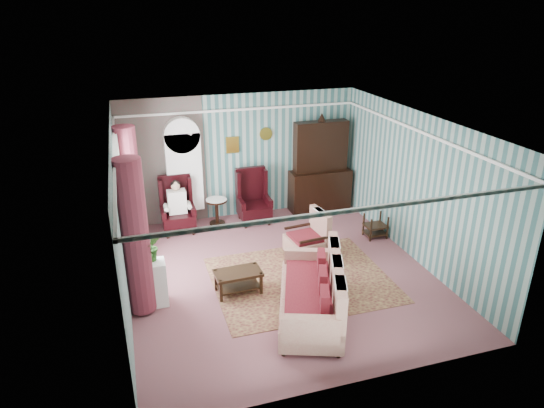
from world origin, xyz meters
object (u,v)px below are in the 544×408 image
object	(u,v)px
dresser_hutch	(321,164)
nest_table	(375,226)
round_side_table	(217,212)
seated_woman	(177,207)
coffee_table	(238,282)
bookcase	(185,178)
floral_armchair	(307,235)
wingback_left	(177,206)
wingback_right	(254,197)
sofa	(310,291)
plant_stand	(150,284)

from	to	relation	value
dresser_hutch	nest_table	distance (m)	2.11
dresser_hutch	round_side_table	distance (m)	2.75
seated_woman	coffee_table	bearing A→B (deg)	-76.19
bookcase	seated_woman	size ratio (longest dim) A/B	1.90
floral_armchair	seated_woman	bearing A→B (deg)	43.11
dresser_hutch	seated_woman	xyz separation A→B (m)	(-3.50, -0.27, -0.59)
wingback_left	wingback_right	size ratio (longest dim) A/B	1.00
round_side_table	floral_armchair	distance (m)	2.55
dresser_hutch	round_side_table	world-z (taller)	dresser_hutch
wingback_left	sofa	xyz separation A→B (m)	(1.63, -3.89, -0.13)
sofa	wingback_right	bearing A→B (deg)	18.29
bookcase	seated_woman	xyz separation A→B (m)	(-0.25, -0.39, -0.53)
coffee_table	nest_table	bearing A→B (deg)	20.71
bookcase	dresser_hutch	xyz separation A→B (m)	(3.25, -0.12, 0.06)
wingback_left	dresser_hutch	bearing A→B (deg)	4.41
bookcase	nest_table	world-z (taller)	bookcase
bookcase	wingback_left	xyz separation A→B (m)	(-0.25, -0.39, -0.50)
dresser_hutch	sofa	distance (m)	4.61
round_side_table	plant_stand	distance (m)	3.36
dresser_hutch	floral_armchair	xyz separation A→B (m)	(-1.20, -2.24, -0.68)
bookcase	plant_stand	distance (m)	3.39
seated_woman	sofa	distance (m)	4.22
seated_woman	sofa	world-z (taller)	seated_woman
wingback_left	round_side_table	distance (m)	0.97
bookcase	dresser_hutch	world-z (taller)	dresser_hutch
plant_stand	bookcase	bearing A→B (deg)	71.51
plant_stand	sofa	bearing A→B (deg)	-25.12
coffee_table	wingback_right	bearing A→B (deg)	69.53
wingback_right	nest_table	bearing A→B (deg)	-33.75
bookcase	sofa	distance (m)	4.54
round_side_table	coffee_table	world-z (taller)	round_side_table
bookcase	coffee_table	size ratio (longest dim) A/B	2.73
wingback_left	wingback_right	world-z (taller)	same
wingback_left	nest_table	size ratio (longest dim) A/B	2.31
round_side_table	sofa	size ratio (longest dim) A/B	0.28
seated_woman	sofa	bearing A→B (deg)	-67.25
seated_woman	sofa	size ratio (longest dim) A/B	0.55
bookcase	coffee_table	world-z (taller)	bookcase
bookcase	coffee_table	bearing A→B (deg)	-82.12
sofa	nest_table	bearing A→B (deg)	-26.15
nest_table	round_side_table	bearing A→B (deg)	151.80
sofa	floral_armchair	size ratio (longest dim) A/B	2.15
wingback_left	nest_table	xyz separation A→B (m)	(4.07, -1.55, -0.35)
wingback_right	coffee_table	world-z (taller)	wingback_right
wingback_left	plant_stand	size ratio (longest dim) A/B	1.56
coffee_table	floral_armchair	bearing A→B (deg)	27.99
round_side_table	dresser_hutch	bearing A→B (deg)	2.64
seated_woman	round_side_table	xyz separation A→B (m)	(0.90, 0.15, -0.29)
seated_woman	nest_table	bearing A→B (deg)	-20.85
dresser_hutch	round_side_table	bearing A→B (deg)	-177.36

